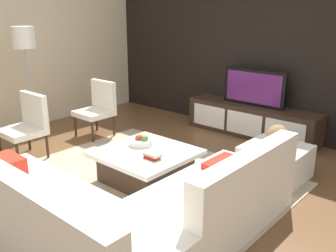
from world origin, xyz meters
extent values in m
plane|color=brown|center=(0.00, 0.00, 0.00)|extent=(14.00, 14.00, 0.00)
cube|color=black|center=(0.00, 2.70, 1.40)|extent=(6.40, 0.12, 2.80)
cube|color=beige|center=(-3.20, 0.20, 1.40)|extent=(0.12, 5.20, 2.80)
cube|color=tan|center=(-0.10, 0.00, 0.01)|extent=(3.15, 2.73, 0.01)
cube|color=#332319|center=(0.00, 2.40, 0.25)|extent=(2.16, 0.47, 0.50)
cube|color=white|center=(-0.66, 2.16, 0.25)|extent=(0.61, 0.01, 0.35)
cube|color=white|center=(0.00, 2.16, 0.25)|extent=(0.61, 0.01, 0.35)
cube|color=white|center=(0.66, 2.16, 0.25)|extent=(0.61, 0.01, 0.35)
cube|color=black|center=(0.00, 2.40, 0.78)|extent=(1.04, 0.05, 0.57)
cube|color=#591E66|center=(0.00, 2.37, 0.78)|extent=(0.93, 0.01, 0.48)
cube|color=white|center=(0.20, -1.30, 0.20)|extent=(2.46, 0.85, 0.40)
cube|color=white|center=(0.20, -1.64, 0.59)|extent=(2.46, 0.18, 0.39)
cube|color=white|center=(1.01, -0.09, 0.20)|extent=(0.85, 1.56, 0.40)
cube|color=white|center=(1.34, -0.09, 0.59)|extent=(0.18, 1.56, 0.39)
cube|color=red|center=(-0.54, -1.30, 0.51)|extent=(0.36, 0.20, 0.22)
cube|color=red|center=(1.01, 0.30, 0.43)|extent=(0.60, 0.44, 0.06)
cube|color=#332319|center=(-0.10, 0.10, 0.17)|extent=(0.82, 0.81, 0.33)
cube|color=white|center=(-0.10, 0.10, 0.35)|extent=(1.03, 1.01, 0.05)
cylinder|color=#332319|center=(-2.09, -0.71, 0.19)|extent=(0.04, 0.04, 0.38)
cylinder|color=#332319|center=(-1.60, -0.71, 0.19)|extent=(0.04, 0.04, 0.38)
cylinder|color=#332319|center=(-2.09, -0.29, 0.19)|extent=(0.04, 0.04, 0.38)
cylinder|color=#332319|center=(-1.60, -0.29, 0.19)|extent=(0.04, 0.04, 0.38)
cube|color=white|center=(-1.84, -0.50, 0.38)|extent=(0.57, 0.50, 0.08)
cube|color=white|center=(-1.84, -0.29, 0.65)|extent=(0.57, 0.08, 0.45)
cylinder|color=#A5A5AA|center=(-2.59, 0.07, 0.01)|extent=(0.28, 0.28, 0.02)
cylinder|color=#A5A5AA|center=(-2.59, 0.07, 0.71)|extent=(0.03, 0.03, 1.36)
cylinder|color=white|center=(-2.59, 0.07, 1.55)|extent=(0.32, 0.32, 0.32)
cube|color=white|center=(0.99, 1.19, 0.20)|extent=(0.70, 0.70, 0.40)
cylinder|color=silver|center=(-0.28, 0.20, 0.42)|extent=(0.28, 0.28, 0.07)
sphere|color=#4C8C33|center=(-0.23, 0.21, 0.47)|extent=(0.09, 0.09, 0.09)
sphere|color=gold|center=(-0.31, 0.23, 0.47)|extent=(0.08, 0.08, 0.08)
sphere|color=#B23326|center=(-0.30, 0.18, 0.47)|extent=(0.08, 0.08, 0.08)
cylinder|color=#332319|center=(-2.08, 0.51, 0.19)|extent=(0.04, 0.04, 0.38)
cylinder|color=#332319|center=(-1.64, 0.51, 0.19)|extent=(0.04, 0.04, 0.38)
cylinder|color=#332319|center=(-2.08, 0.93, 0.19)|extent=(0.04, 0.04, 0.38)
cylinder|color=#332319|center=(-1.64, 0.93, 0.19)|extent=(0.04, 0.04, 0.38)
cube|color=white|center=(-1.86, 0.72, 0.38)|extent=(0.52, 0.50, 0.08)
cube|color=white|center=(-1.86, 0.93, 0.65)|extent=(0.52, 0.08, 0.45)
sphere|color=#997247|center=(0.99, 1.19, 0.53)|extent=(0.26, 0.26, 0.26)
cube|color=maroon|center=(0.11, -0.02, 0.40)|extent=(0.15, 0.12, 0.03)
cube|color=#CCB78C|center=(0.12, -0.01, 0.43)|extent=(0.20, 0.11, 0.03)
camera|label=1|loc=(2.74, -2.72, 1.95)|focal=39.55mm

